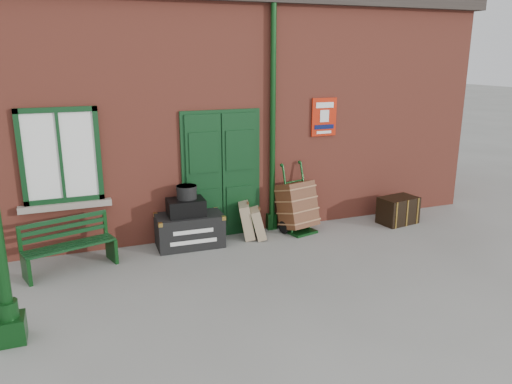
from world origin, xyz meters
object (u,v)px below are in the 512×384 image
porter_trolley (297,206)px  dark_trunk (398,210)px  houdini_trunk (190,230)px  bench (68,244)px

porter_trolley → dark_trunk: 2.06m
porter_trolley → dark_trunk: (2.03, -0.29, -0.22)m
porter_trolley → dark_trunk: bearing=-23.1°
houdini_trunk → porter_trolley: 2.04m
bench → houdini_trunk: bearing=-7.9°
porter_trolley → dark_trunk: porter_trolley is taller
bench → dark_trunk: size_ratio=1.94×
porter_trolley → houdini_trunk: bearing=165.5°
dark_trunk → porter_trolley: bearing=162.9°
houdini_trunk → porter_trolley: size_ratio=0.89×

